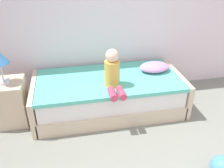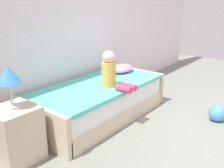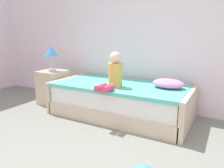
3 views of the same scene
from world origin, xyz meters
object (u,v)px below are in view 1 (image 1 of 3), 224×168
(bed, at_px, (109,94))
(nightstand, at_px, (9,102))
(toy_ball, at_px, (222,167))
(child_figure, at_px, (113,72))
(pillow, at_px, (155,67))

(bed, bearing_deg, nightstand, -178.45)
(bed, height_order, toy_ball, bed)
(bed, xyz_separation_m, child_figure, (0.02, -0.23, 0.46))
(bed, bearing_deg, pillow, 8.07)
(nightstand, bearing_deg, child_figure, -8.00)
(bed, distance_m, toy_ball, 1.70)
(toy_ball, bearing_deg, pillow, 98.11)
(nightstand, height_order, toy_ball, nightstand)
(pillow, bearing_deg, child_figure, -154.54)
(child_figure, height_order, pillow, child_figure)
(pillow, height_order, toy_ball, pillow)
(pillow, relative_size, toy_ball, 1.84)
(child_figure, relative_size, pillow, 1.16)
(child_figure, distance_m, toy_ball, 1.61)
(nightstand, height_order, child_figure, child_figure)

